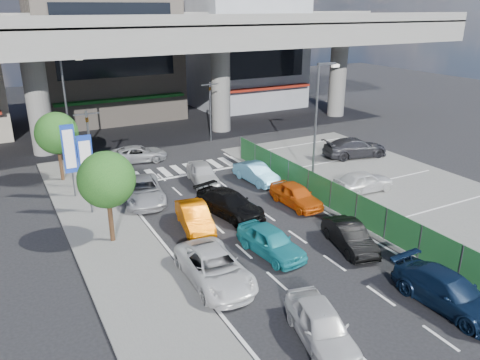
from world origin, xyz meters
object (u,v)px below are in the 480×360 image
parked_sedan_dgrey (355,148)px  taxi_orange_right (296,195)px  traffic_cone (307,188)px  crossing_wagon_silver (138,154)px  sedan_white_mid_left (215,268)px  kei_truck_front_right (256,173)px  tree_near (107,180)px  traffic_light_left (88,131)px  signboard_far (70,151)px  wagon_silver_front_left (143,190)px  traffic_light_right (210,97)px  parked_sedan_white (363,181)px  street_lamp_left (68,102)px  minivan_navy_back (448,291)px  taxi_orange_left (195,217)px  street_lamp_right (318,114)px  taxi_teal_mid (271,241)px  sedan_white_front_mid (203,173)px  hatch_black_mid_right (350,237)px  signboard_near (86,164)px  sedan_black_mid (230,204)px  tree_far (57,133)px  van_white_back_left (321,325)px

parked_sedan_dgrey → taxi_orange_right: bearing=131.8°
taxi_orange_right → traffic_cone: bearing=33.7°
crossing_wagon_silver → parked_sedan_dgrey: size_ratio=0.85×
sedan_white_mid_left → kei_truck_front_right: size_ratio=1.27×
tree_near → traffic_light_left: bearing=84.3°
signboard_far → crossing_wagon_silver: size_ratio=1.07×
wagon_silver_front_left → traffic_light_right: bearing=57.5°
parked_sedan_white → wagon_silver_front_left: bearing=70.9°
street_lamp_left → minivan_navy_back: bearing=-69.3°
wagon_silver_front_left → tree_near: bearing=-114.2°
traffic_light_right → sedan_white_mid_left: traffic_light_right is taller
parked_sedan_dgrey → sedan_white_mid_left: bearing=133.1°
taxi_orange_left → kei_truck_front_right: bearing=44.5°
street_lamp_right → wagon_silver_front_left: (-11.16, 2.50, -4.08)m
taxi_orange_left → minivan_navy_back: bearing=-52.2°
signboard_far → parked_sedan_white: signboard_far is taller
taxi_teal_mid → parked_sedan_dgrey: (14.06, 10.01, 0.12)m
traffic_light_left → sedan_white_front_mid: 7.83m
traffic_light_right → crossing_wagon_silver: size_ratio=1.18×
hatch_black_mid_right → parked_sedan_dgrey: bearing=61.1°
traffic_light_left → sedan_white_mid_left: traffic_light_left is taller
signboard_far → taxi_orange_left: 9.27m
sedan_white_mid_left → signboard_near: bearing=110.0°
sedan_white_front_mid → crossing_wagon_silver: size_ratio=0.92×
street_lamp_left → sedan_black_mid: bearing=-66.3°
tree_far → crossing_wagon_silver: tree_far is taller
parked_sedan_dgrey → traffic_cone: bearing=130.6°
wagon_silver_front_left → sedan_white_front_mid: (4.50, 1.13, 0.00)m
street_lamp_left → kei_truck_front_right: 14.78m
wagon_silver_front_left → parked_sedan_dgrey: 17.48m
tree_near → van_white_back_left: 12.29m
taxi_teal_mid → parked_sedan_white: bearing=16.5°
tree_near → taxi_orange_right: tree_near is taller
sedan_black_mid → sedan_white_front_mid: bearing=68.1°
van_white_back_left → crossing_wagon_silver: size_ratio=0.92×
parked_sedan_white → hatch_black_mid_right: bearing=136.3°
van_white_back_left → tree_far: bearing=118.2°
street_lamp_left → tree_near: 14.08m
sedan_black_mid → street_lamp_left: bearing=99.7°
street_lamp_left → taxi_orange_left: size_ratio=2.00×
taxi_orange_right → crossing_wagon_silver: bearing=112.2°
parked_sedan_white → tree_near: bearing=90.3°
signboard_near → taxi_orange_left: bearing=-44.9°
tree_near → parked_sedan_white: bearing=-3.0°
sedan_white_mid_left → hatch_black_mid_right: size_ratio=1.28×
kei_truck_front_right → signboard_far: bearing=159.9°
signboard_far → parked_sedan_dgrey: size_ratio=0.91×
traffic_cone → crossing_wagon_silver: bearing=123.0°
wagon_silver_front_left → traffic_cone: wagon_silver_front_left is taller
signboard_near → taxi_orange_right: 12.21m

